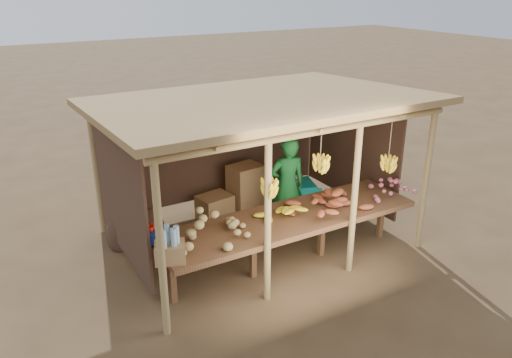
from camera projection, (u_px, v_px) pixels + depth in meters
ground at (256, 238)px, 8.18m from camera, size 60.00×60.00×0.00m
stall_structure at (260, 126)px, 7.45m from camera, size 4.70×3.50×2.43m
counter at (289, 221)px, 7.14m from camera, size 3.90×1.05×0.80m
potato_heap at (210, 229)px, 6.37m from camera, size 1.27×1.04×0.37m
sweet_potato_heap at (327, 199)px, 7.26m from camera, size 1.29×1.05×0.36m
onion_heap at (388, 183)px, 7.82m from camera, size 0.88×0.62×0.36m
banana_pile at (284, 205)px, 7.05m from camera, size 0.68×0.52×0.35m
tomato_basin at (152, 233)px, 6.49m from camera, size 0.39×0.39×0.21m
bottle_box at (170, 248)px, 5.94m from camera, size 0.44×0.39×0.46m
vendor at (287, 185)px, 8.16m from camera, size 0.67×0.53×1.62m
tarp_crate at (295, 197)px, 8.96m from camera, size 0.77×0.71×0.76m
carton_stack at (235, 195)px, 8.84m from camera, size 1.22×0.51×0.89m
burlap_sacks at (135, 228)px, 7.90m from camera, size 0.94×0.49×0.67m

